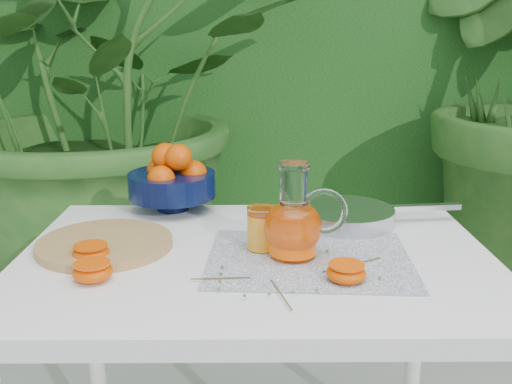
{
  "coord_description": "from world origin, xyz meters",
  "views": [
    {
      "loc": [
        -0.07,
        -1.13,
        1.2
      ],
      "look_at": [
        -0.06,
        0.02,
        0.88
      ],
      "focal_mm": 40.0,
      "sensor_mm": 36.0,
      "label": 1
    }
  ],
  "objects_px": {
    "white_table": "(256,289)",
    "cutting_board": "(105,244)",
    "juice_pitcher": "(294,224)",
    "fruit_bowl": "(173,179)",
    "saute_pan": "(348,215)"
  },
  "relations": [
    {
      "from": "white_table",
      "to": "cutting_board",
      "type": "xyz_separation_m",
      "value": [
        -0.33,
        0.04,
        0.09
      ]
    },
    {
      "from": "juice_pitcher",
      "to": "white_table",
      "type": "bearing_deg",
      "value": 164.49
    },
    {
      "from": "cutting_board",
      "to": "fruit_bowl",
      "type": "relative_size",
      "value": 1.0
    },
    {
      "from": "cutting_board",
      "to": "saute_pan",
      "type": "relative_size",
      "value": 0.7
    },
    {
      "from": "fruit_bowl",
      "to": "juice_pitcher",
      "type": "xyz_separation_m",
      "value": [
        0.29,
        -0.34,
        -0.01
      ]
    },
    {
      "from": "white_table",
      "to": "juice_pitcher",
      "type": "relative_size",
      "value": 5.03
    },
    {
      "from": "cutting_board",
      "to": "juice_pitcher",
      "type": "xyz_separation_m",
      "value": [
        0.41,
        -0.06,
        0.06
      ]
    },
    {
      "from": "cutting_board",
      "to": "juice_pitcher",
      "type": "relative_size",
      "value": 1.46
    },
    {
      "from": "saute_pan",
      "to": "white_table",
      "type": "bearing_deg",
      "value": -140.17
    },
    {
      "from": "fruit_bowl",
      "to": "saute_pan",
      "type": "relative_size",
      "value": 0.7
    },
    {
      "from": "cutting_board",
      "to": "saute_pan",
      "type": "height_order",
      "value": "saute_pan"
    },
    {
      "from": "cutting_board",
      "to": "fruit_bowl",
      "type": "xyz_separation_m",
      "value": [
        0.11,
        0.28,
        0.07
      ]
    },
    {
      "from": "white_table",
      "to": "cutting_board",
      "type": "relative_size",
      "value": 3.44
    },
    {
      "from": "saute_pan",
      "to": "juice_pitcher",
      "type": "bearing_deg",
      "value": -125.06
    },
    {
      "from": "white_table",
      "to": "saute_pan",
      "type": "distance_m",
      "value": 0.31
    }
  ]
}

